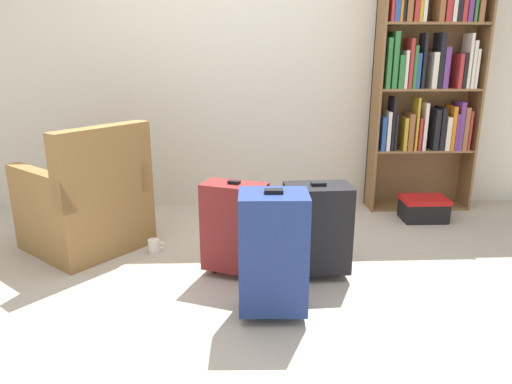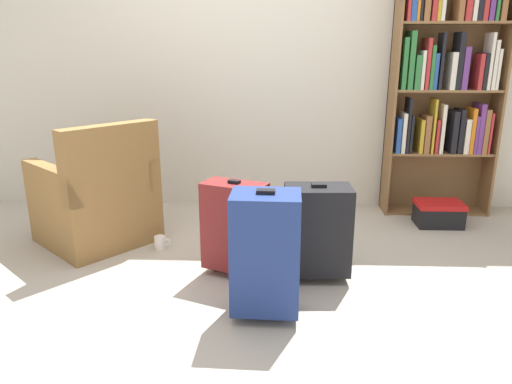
# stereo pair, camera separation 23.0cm
# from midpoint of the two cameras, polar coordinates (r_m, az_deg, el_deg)

# --- Properties ---
(ground_plane) EXTENTS (10.19, 10.19, 0.00)m
(ground_plane) POSITION_cam_midpoint_polar(r_m,az_deg,el_deg) (2.92, -1.83, -11.33)
(ground_plane) COLOR #B2A899
(back_wall) EXTENTS (5.82, 0.10, 2.60)m
(back_wall) POSITION_cam_midpoint_polar(r_m,az_deg,el_deg) (4.24, -0.32, 15.75)
(back_wall) COLOR beige
(back_wall) RESTS_ON ground
(bookshelf) EXTENTS (0.88, 0.26, 2.08)m
(bookshelf) POSITION_cam_midpoint_polar(r_m,az_deg,el_deg) (4.32, 23.24, 12.54)
(bookshelf) COLOR brown
(bookshelf) RESTS_ON ground
(armchair) EXTENTS (0.99, 0.99, 0.90)m
(armchair) POSITION_cam_midpoint_polar(r_m,az_deg,el_deg) (3.60, -16.76, -1.05)
(armchair) COLOR olive
(armchair) RESTS_ON ground
(mug) EXTENTS (0.12, 0.08, 0.10)m
(mug) POSITION_cam_midpoint_polar(r_m,az_deg,el_deg) (3.46, -9.53, -6.04)
(mug) COLOR white
(mug) RESTS_ON ground
(storage_box) EXTENTS (0.37, 0.26, 0.20)m
(storage_box) POSITION_cam_midpoint_polar(r_m,az_deg,el_deg) (4.16, 22.55, -2.35)
(storage_box) COLOR black
(storage_box) RESTS_ON ground
(suitcase_navy_blue) EXTENTS (0.36, 0.27, 0.71)m
(suitcase_navy_blue) POSITION_cam_midpoint_polar(r_m,az_deg,el_deg) (2.48, 3.82, -7.28)
(suitcase_navy_blue) COLOR navy
(suitcase_navy_blue) RESTS_ON ground
(suitcase_black) EXTENTS (0.41, 0.26, 0.61)m
(suitcase_black) POSITION_cam_midpoint_polar(r_m,az_deg,el_deg) (2.94, 9.59, -4.52)
(suitcase_black) COLOR black
(suitcase_black) RESTS_ON ground
(suitcase_dark_red) EXTENTS (0.43, 0.32, 0.62)m
(suitcase_dark_red) POSITION_cam_midpoint_polar(r_m,az_deg,el_deg) (2.94, -0.32, -4.18)
(suitcase_dark_red) COLOR maroon
(suitcase_dark_red) RESTS_ON ground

